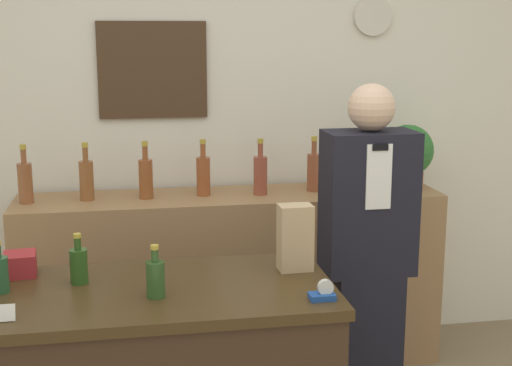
{
  "coord_description": "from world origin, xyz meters",
  "views": [
    {
      "loc": [
        -0.45,
        -2.0,
        1.82
      ],
      "look_at": [
        0.1,
        1.1,
        1.15
      ],
      "focal_mm": 50.0,
      "sensor_mm": 36.0,
      "label": 1
    }
  ],
  "objects_px": {
    "shopkeeper": "(366,259)",
    "potted_plant": "(408,154)",
    "paper_bag": "(295,238)",
    "tape_dispenser": "(323,293)"
  },
  "relations": [
    {
      "from": "potted_plant",
      "to": "paper_bag",
      "type": "bearing_deg",
      "value": -129.74
    },
    {
      "from": "shopkeeper",
      "to": "potted_plant",
      "type": "distance_m",
      "value": 0.91
    },
    {
      "from": "paper_bag",
      "to": "shopkeeper",
      "type": "bearing_deg",
      "value": 41.3
    },
    {
      "from": "paper_bag",
      "to": "tape_dispenser",
      "type": "distance_m",
      "value": 0.35
    },
    {
      "from": "tape_dispenser",
      "to": "paper_bag",
      "type": "bearing_deg",
      "value": 94.18
    },
    {
      "from": "shopkeeper",
      "to": "tape_dispenser",
      "type": "height_order",
      "value": "shopkeeper"
    },
    {
      "from": "shopkeeper",
      "to": "tape_dispenser",
      "type": "xyz_separation_m",
      "value": [
        -0.4,
        -0.7,
        0.13
      ]
    },
    {
      "from": "shopkeeper",
      "to": "potted_plant",
      "type": "xyz_separation_m",
      "value": [
        0.46,
        0.69,
        0.36
      ]
    },
    {
      "from": "shopkeeper",
      "to": "paper_bag",
      "type": "relative_size",
      "value": 6.11
    },
    {
      "from": "paper_bag",
      "to": "tape_dispenser",
      "type": "bearing_deg",
      "value": -85.82
    }
  ]
}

